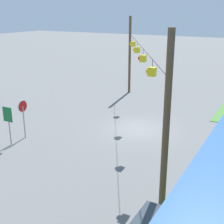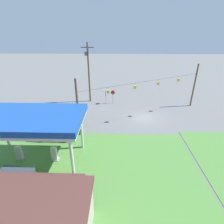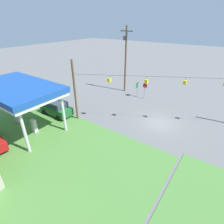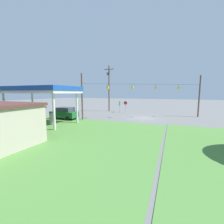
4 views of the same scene
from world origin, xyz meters
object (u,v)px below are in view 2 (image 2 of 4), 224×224
gas_station_canopy (29,120)px  fuel_pump_far (19,154)px  route_sign (106,94)px  car_at_pumps_rear (18,184)px  car_at_pumps_front (55,131)px  fuel_pump_near (54,154)px  stop_sign_roadside (113,94)px  utility_pole_main (88,70)px

gas_station_canopy → fuel_pump_far: (1.80, -0.00, -3.87)m
fuel_pump_far → route_sign: 17.43m
gas_station_canopy → car_at_pumps_rear: (-0.26, 4.04, -3.60)m
gas_station_canopy → fuel_pump_far: bearing=-0.1°
fuel_pump_far → car_at_pumps_rear: car_at_pumps_rear is taller
car_at_pumps_front → gas_station_canopy: bearing=82.4°
fuel_pump_near → car_at_pumps_rear: (1.54, 4.04, 0.27)m
car_at_pumps_rear → stop_sign_roadside: stop_sign_roadside is taller
fuel_pump_near → utility_pole_main: utility_pole_main is taller
route_sign → utility_pole_main: bearing=-20.0°
fuel_pump_near → stop_sign_roadside: (-5.55, -15.58, 1.07)m
car_at_pumps_rear → route_sign: (-5.80, -19.57, 0.70)m
fuel_pump_far → car_at_pumps_front: 4.67m
stop_sign_roadside → route_sign: size_ratio=1.04×
car_at_pumps_front → stop_sign_roadside: stop_sign_roadside is taller
utility_pole_main → fuel_pump_near: bearing=85.8°
gas_station_canopy → stop_sign_roadside: (-7.35, -15.58, -2.80)m
fuel_pump_near → stop_sign_roadside: 16.57m
car_at_pumps_rear → route_sign: route_sign is taller
fuel_pump_far → gas_station_canopy: bearing=179.9°
gas_station_canopy → fuel_pump_near: size_ratio=6.36×
car_at_pumps_front → car_at_pumps_rear: (0.27, 8.08, 0.02)m
fuel_pump_near → car_at_pumps_front: car_at_pumps_front is taller
gas_station_canopy → car_at_pumps_front: gas_station_canopy is taller
route_sign → utility_pole_main: utility_pole_main is taller
fuel_pump_near → route_sign: bearing=-105.3°
car_at_pumps_rear → gas_station_canopy: bearing=98.8°
utility_pole_main → stop_sign_roadside: bearing=166.4°
stop_sign_roadside → car_at_pumps_rear: bearing=-109.9°
fuel_pump_near → car_at_pumps_rear: car_at_pumps_rear is taller
fuel_pump_near → fuel_pump_far: size_ratio=1.00×
fuel_pump_far → car_at_pumps_rear: bearing=117.0°
fuel_pump_far → stop_sign_roadside: bearing=-120.4°
gas_station_canopy → car_at_pumps_rear: 5.41m
car_at_pumps_front → stop_sign_roadside: bearing=-120.7°
stop_sign_roadside → utility_pole_main: bearing=166.4°
gas_station_canopy → fuel_pump_near: gas_station_canopy is taller
stop_sign_roadside → utility_pole_main: utility_pole_main is taller
route_sign → utility_pole_main: size_ratio=0.23×
fuel_pump_far → car_at_pumps_front: (-2.33, -4.04, 0.26)m
car_at_pumps_front → car_at_pumps_rear: car_at_pumps_rear is taller
car_at_pumps_front → utility_pole_main: bearing=-101.3°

